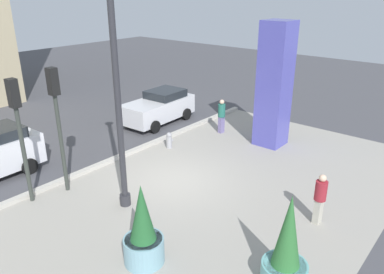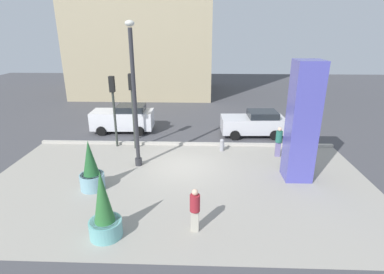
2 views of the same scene
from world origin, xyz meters
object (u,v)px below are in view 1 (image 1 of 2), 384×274
at_px(pedestrian_by_curb, 222,115).
at_px(pedestrian_on_sidewalk, 320,197).
at_px(lamp_post, 118,105).
at_px(potted_plant_near_right, 143,233).
at_px(potted_plant_mid_plaza, 286,252).
at_px(car_far_lane, 159,107).
at_px(art_pillar_blue, 274,86).
at_px(fire_hydrant, 169,140).
at_px(traffic_light_far_side, 18,122).
at_px(traffic_light_corner, 57,110).

relative_size(pedestrian_by_curb, pedestrian_on_sidewalk, 1.03).
distance_m(lamp_post, potted_plant_near_right, 3.96).
height_order(lamp_post, potted_plant_mid_plaza, lamp_post).
relative_size(lamp_post, potted_plant_near_right, 3.10).
relative_size(potted_plant_near_right, car_far_lane, 0.55).
relative_size(art_pillar_blue, fire_hydrant, 7.43).
bearing_deg(traffic_light_far_side, car_far_lane, 15.01).
height_order(potted_plant_near_right, car_far_lane, potted_plant_near_right).
bearing_deg(fire_hydrant, traffic_light_far_side, 175.29).
relative_size(art_pillar_blue, potted_plant_mid_plaza, 2.21).
distance_m(traffic_light_corner, car_far_lane, 8.18).
height_order(art_pillar_blue, traffic_light_corner, art_pillar_blue).
bearing_deg(traffic_light_corner, pedestrian_by_curb, -6.35).
height_order(car_far_lane, pedestrian_by_curb, pedestrian_by_curb).
distance_m(potted_plant_mid_plaza, fire_hydrant, 9.14).
xyz_separation_m(fire_hydrant, traffic_light_far_side, (-6.37, 0.52, 2.51)).
xyz_separation_m(potted_plant_near_right, pedestrian_on_sidewalk, (4.67, -2.83, 0.03)).
relative_size(traffic_light_far_side, pedestrian_by_curb, 2.47).
xyz_separation_m(fire_hydrant, traffic_light_corner, (-5.17, 0.23, 2.65)).
bearing_deg(lamp_post, traffic_light_far_side, 124.83).
bearing_deg(potted_plant_mid_plaza, traffic_light_corner, 95.00).
height_order(potted_plant_near_right, fire_hydrant, potted_plant_near_right).
xyz_separation_m(lamp_post, traffic_light_corner, (-0.67, 2.39, -0.48)).
relative_size(fire_hydrant, traffic_light_far_side, 0.18).
height_order(traffic_light_far_side, traffic_light_corner, traffic_light_corner).
bearing_deg(potted_plant_mid_plaza, potted_plant_near_right, 116.20).
xyz_separation_m(art_pillar_blue, potted_plant_near_right, (-9.43, -1.43, -1.88)).
height_order(lamp_post, art_pillar_blue, lamp_post).
bearing_deg(potted_plant_near_right, pedestrian_by_curb, 23.77).
bearing_deg(pedestrian_by_curb, lamp_post, -169.00).
xyz_separation_m(lamp_post, pedestrian_by_curb, (7.59, 1.48, -2.54)).
bearing_deg(traffic_light_corner, traffic_light_far_side, 166.12).
xyz_separation_m(art_pillar_blue, fire_hydrant, (-3.38, 3.29, -2.42)).
height_order(art_pillar_blue, pedestrian_by_curb, art_pillar_blue).
xyz_separation_m(lamp_post, traffic_light_far_side, (-1.87, 2.69, -0.63)).
bearing_deg(potted_plant_near_right, car_far_lane, 42.25).
relative_size(potted_plant_mid_plaza, fire_hydrant, 3.37).
relative_size(lamp_post, pedestrian_on_sidewalk, 4.29).
bearing_deg(art_pillar_blue, potted_plant_near_right, -171.38).
bearing_deg(potted_plant_near_right, pedestrian_on_sidewalk, -31.25).
relative_size(traffic_light_corner, pedestrian_on_sidewalk, 2.66).
bearing_deg(potted_plant_mid_plaza, lamp_post, 90.43).
xyz_separation_m(potted_plant_mid_plaza, fire_hydrant, (4.45, 7.96, -0.61)).
bearing_deg(lamp_post, fire_hydrant, 25.72).
bearing_deg(car_far_lane, fire_hydrant, -128.61).
distance_m(lamp_post, traffic_light_corner, 2.53).
relative_size(potted_plant_mid_plaza, potted_plant_near_right, 1.09).
distance_m(traffic_light_far_side, traffic_light_corner, 1.24).
height_order(art_pillar_blue, potted_plant_mid_plaza, art_pillar_blue).
relative_size(car_far_lane, pedestrian_on_sidewalk, 2.52).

